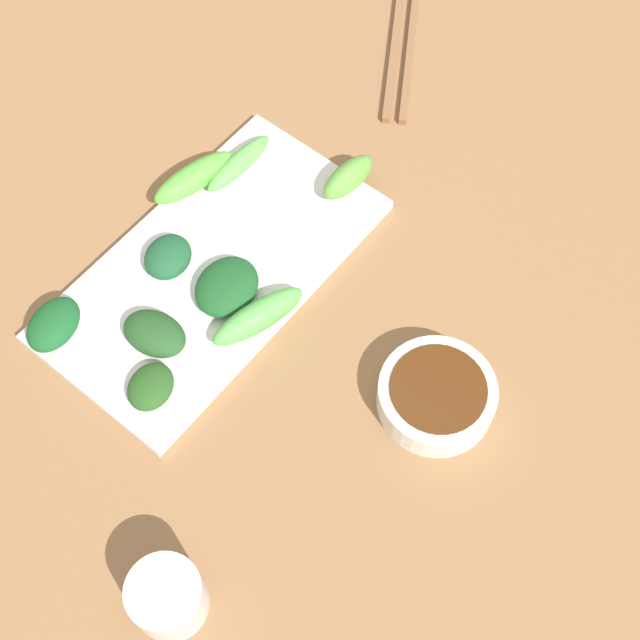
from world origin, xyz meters
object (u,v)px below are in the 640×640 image
(chopsticks, at_px, (402,44))
(sauce_bowl, at_px, (437,395))
(tea_cup, at_px, (168,598))
(serving_plate, at_px, (213,269))

(chopsticks, bearing_deg, sauce_bowl, 98.56)
(tea_cup, bearing_deg, serving_plate, -54.05)
(sauce_bowl, relative_size, chopsticks, 0.51)
(serving_plate, relative_size, chopsticks, 1.65)
(serving_plate, bearing_deg, tea_cup, 125.95)
(chopsticks, height_order, tea_cup, tea_cup)
(serving_plate, bearing_deg, chopsticks, -84.57)
(chopsticks, relative_size, tea_cup, 3.44)
(serving_plate, xyz_separation_m, chopsticks, (0.03, -0.36, -0.00))
(serving_plate, xyz_separation_m, tea_cup, (-0.19, 0.26, 0.02))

